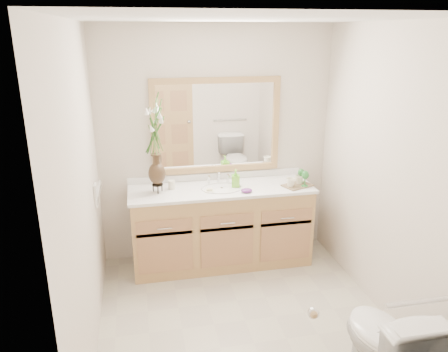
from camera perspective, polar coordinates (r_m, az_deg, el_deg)
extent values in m
plane|color=#BBB2A0|center=(3.88, 2.76, -18.32)|extent=(2.60, 2.60, 0.00)
cube|color=white|center=(3.11, 3.48, 19.87)|extent=(2.40, 2.60, 0.02)
cube|color=beige|center=(4.52, -1.06, 4.08)|extent=(2.40, 0.02, 2.40)
cube|color=beige|center=(2.19, 11.84, -12.75)|extent=(2.40, 0.02, 2.40)
cube|color=beige|center=(3.23, -18.00, -2.79)|extent=(0.02, 2.60, 2.40)
cube|color=beige|center=(3.78, 20.98, -0.07)|extent=(0.02, 2.60, 2.40)
cube|color=tan|center=(4.53, -0.34, -6.67)|extent=(1.80, 0.55, 0.80)
cube|color=white|center=(4.37, -0.35, -1.73)|extent=(1.84, 0.57, 0.03)
ellipsoid|color=white|center=(4.36, -0.29, -2.31)|extent=(0.38, 0.30, 0.12)
cylinder|color=silver|center=(4.49, -0.75, -0.20)|extent=(0.02, 0.02, 0.11)
cylinder|color=silver|center=(4.48, -2.00, -0.47)|extent=(0.02, 0.02, 0.08)
cylinder|color=silver|center=(4.52, 0.50, -0.30)|extent=(0.02, 0.02, 0.08)
cube|color=white|center=(4.46, -1.04, 6.58)|extent=(1.20, 0.01, 0.85)
cube|color=tan|center=(4.38, -1.05, 12.40)|extent=(1.32, 0.04, 0.06)
cube|color=tan|center=(4.57, -0.99, 0.96)|extent=(1.32, 0.04, 0.06)
cube|color=tan|center=(4.38, -9.19, 6.14)|extent=(0.06, 0.04, 0.85)
cube|color=tan|center=(4.60, 6.76, 6.84)|extent=(0.06, 0.04, 0.85)
cube|color=white|center=(4.02, -16.45, -1.83)|extent=(0.02, 0.12, 0.12)
cube|color=tan|center=(2.23, 3.84, -18.00)|extent=(0.80, 0.03, 2.00)
cylinder|color=silver|center=(2.67, 25.55, -14.41)|extent=(0.55, 0.03, 0.03)
imported|color=white|center=(3.23, 20.24, -20.14)|extent=(0.42, 0.75, 0.74)
cylinder|color=black|center=(4.27, -8.68, -1.12)|extent=(0.11, 0.11, 0.01)
ellipsoid|color=#2F1E15|center=(4.23, -8.75, 0.31)|extent=(0.16, 0.16, 0.21)
cylinder|color=#2F1E15|center=(4.19, -8.84, 2.08)|extent=(0.07, 0.07, 0.10)
cylinder|color=#4C7A33|center=(4.13, -9.01, 5.44)|extent=(0.06, 0.06, 0.39)
cylinder|color=white|center=(4.35, -6.84, -1.13)|extent=(0.07, 0.07, 0.09)
cylinder|color=white|center=(4.25, -1.91, -2.00)|extent=(0.10, 0.10, 0.01)
cube|color=beige|center=(4.25, -1.91, -1.81)|extent=(0.06, 0.04, 0.02)
imported|color=#73D532|center=(4.37, 1.52, -0.40)|extent=(0.08, 0.08, 0.16)
ellipsoid|color=#632674|center=(4.24, 2.97, -1.90)|extent=(0.14, 0.13, 0.04)
cube|color=brown|center=(4.47, 9.55, -1.22)|extent=(0.33, 0.28, 0.01)
imported|color=white|center=(4.39, 8.71, -0.79)|extent=(0.12, 0.11, 0.09)
imported|color=white|center=(4.49, 9.81, -0.42)|extent=(0.13, 0.13, 0.09)
cylinder|color=#297C31|center=(4.44, 10.49, -1.25)|extent=(0.07, 0.07, 0.01)
cylinder|color=#297C31|center=(4.43, 10.52, -0.64)|extent=(0.01, 0.01, 0.10)
ellipsoid|color=#297C31|center=(4.41, 10.57, 0.14)|extent=(0.07, 0.07, 0.08)
cylinder|color=#297C31|center=(4.54, 9.97, -0.79)|extent=(0.06, 0.06, 0.01)
cylinder|color=#297C31|center=(4.53, 10.00, -0.24)|extent=(0.01, 0.01, 0.09)
ellipsoid|color=#297C31|center=(4.51, 10.04, 0.46)|extent=(0.07, 0.07, 0.08)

